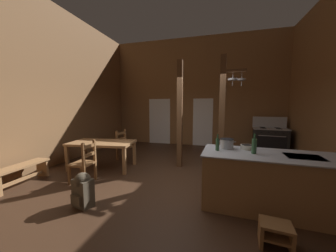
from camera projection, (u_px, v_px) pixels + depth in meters
name	position (u px, v px, depth m)	size (l,w,h in m)	color
ground_plane	(173.00, 184.00, 4.08)	(7.95, 8.80, 0.10)	#382316
wall_back	(195.00, 93.00, 7.73)	(7.95, 0.14, 4.62)	brown
wall_left	(41.00, 84.00, 4.78)	(0.14, 8.80, 4.62)	brown
glazed_door_back_left	(160.00, 121.00, 8.22)	(1.00, 0.01, 2.05)	white
glazed_panel_back_right	(203.00, 122.00, 7.70)	(0.84, 0.01, 2.05)	white
kitchen_island	(268.00, 181.00, 2.99)	(2.21, 1.08, 0.93)	#9E7044
stove_range	(270.00, 140.00, 6.50)	(1.22, 0.93, 1.32)	black
support_post_with_pot_rack	(223.00, 112.00, 4.47)	(0.60, 0.24, 2.97)	brown
support_post_center	(180.00, 115.00, 4.98)	(0.14, 0.14, 2.97)	brown
step_stool	(275.00, 233.00, 2.18)	(0.39, 0.32, 0.30)	brown
dining_table	(102.00, 145.00, 4.94)	(1.80, 1.11, 0.74)	#9E7044
ladderback_chair_near_window	(124.00, 145.00, 5.79)	(0.54, 0.54, 0.95)	brown
ladderback_chair_by_post	(84.00, 163.00, 4.00)	(0.46, 0.46, 0.95)	brown
bench_along_left_wall	(21.00, 172.00, 3.89)	(0.40, 1.14, 0.44)	#9E7044
backpack	(83.00, 189.00, 3.04)	(0.36, 0.35, 0.60)	#4C4233
stockpot_on_counter	(227.00, 144.00, 3.32)	(0.32, 0.25, 0.18)	#A8AAB2
mixing_bowl_on_counter	(247.00, 147.00, 3.26)	(0.23, 0.23, 0.08)	silver
bottle_tall_on_counter	(217.00, 144.00, 3.17)	(0.07, 0.07, 0.29)	#2D5638
bottle_short_on_counter	(254.00, 146.00, 2.96)	(0.08, 0.08, 0.34)	#2D5638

